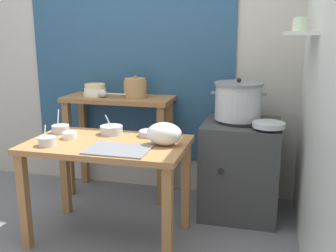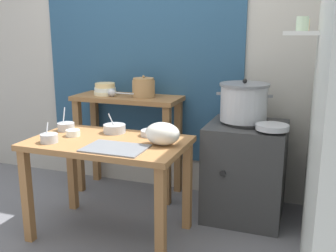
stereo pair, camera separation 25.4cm
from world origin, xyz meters
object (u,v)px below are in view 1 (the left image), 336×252
prep_table (108,157)px  plastic_bag (164,134)px  prep_bowl_0 (70,135)px  prep_bowl_1 (60,129)px  prep_bowl_4 (111,130)px  bowl_stack_enamel (95,90)px  prep_bowl_3 (150,133)px  stove_block (240,168)px  ladle (104,94)px  clay_pot (135,88)px  wide_pan (269,125)px  steamer_pot (238,101)px  back_shelf_table (119,121)px  serving_tray (118,150)px  prep_bowl_2 (47,141)px

prep_table → plastic_bag: bearing=3.0°
prep_bowl_0 → prep_bowl_1: bearing=139.2°
prep_bowl_4 → bowl_stack_enamel: bearing=123.9°
prep_bowl_3 → stove_block: bearing=34.3°
stove_block → ladle: bearing=177.3°
clay_pot → prep_bowl_3: bearing=-61.8°
prep_bowl_1 → wide_pan: bearing=11.9°
stove_block → steamer_pot: bearing=153.4°
clay_pot → prep_bowl_0: clay_pot is taller
wide_pan → clay_pot: bearing=164.1°
back_shelf_table → ladle: bearing=-144.5°
stove_block → prep_bowl_0: stove_block is taller
back_shelf_table → prep_bowl_1: back_shelf_table is taller
steamer_pot → stove_block: bearing=-26.6°
back_shelf_table → plastic_bag: back_shelf_table is taller
stove_block → bowl_stack_enamel: bowl_stack_enamel is taller
prep_bowl_3 → prep_table: bearing=-138.2°
plastic_bag → prep_table: bearing=-177.0°
serving_tray → prep_bowl_1: (-0.58, 0.30, 0.03)m
serving_tray → prep_bowl_1: prep_bowl_1 is taller
clay_pot → prep_bowl_3: size_ratio=1.24×
clay_pot → bowl_stack_enamel: bearing=-179.2°
prep_table → plastic_bag: plastic_bag is taller
ladle → stove_block: bearing=-2.7°
prep_table → prep_bowl_3: size_ratio=6.91×
wide_pan → ladle: bearing=169.9°
plastic_bag → prep_bowl_2: size_ratio=1.76×
steamer_pot → clay_pot: size_ratio=2.18×
stove_block → prep_table: bearing=-143.5°
bowl_stack_enamel → prep_bowl_3: bowl_stack_enamel is taller
bowl_stack_enamel → prep_bowl_4: bowl_stack_enamel is taller
ladle → prep_bowl_2: (-0.03, -0.89, -0.18)m
prep_bowl_3 → steamer_pot: bearing=37.3°
stove_block → prep_bowl_4: 1.09m
wide_pan → plastic_bag: bearing=-147.3°
stove_block → clay_pot: bearing=172.0°
prep_bowl_3 → wide_pan: bearing=15.9°
back_shelf_table → prep_bowl_4: (0.17, -0.57, 0.08)m
clay_pot → bowl_stack_enamel: (-0.38, -0.01, -0.03)m
steamer_pot → wide_pan: size_ratio=1.84×
prep_bowl_2 → prep_bowl_4: prep_bowl_4 is taller
back_shelf_table → wide_pan: back_shelf_table is taller
back_shelf_table → plastic_bag: 0.98m
prep_bowl_1 → prep_bowl_2: 0.33m
prep_table → stove_block: stove_block is taller
ladle → prep_bowl_4: size_ratio=1.62×
steamer_pot → plastic_bag: steamer_pot is taller
ladle → wide_pan: 1.42m
prep_bowl_0 → wide_pan: bearing=17.8°
bowl_stack_enamel → ladle: size_ratio=0.76×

